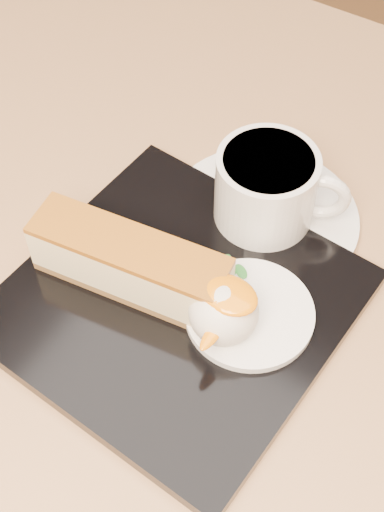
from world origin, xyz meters
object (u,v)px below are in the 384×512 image
Objects in this scene: cheesecake at (130,264)px; saucer at (262,219)px; ice_cream_scoop at (223,311)px; table at (144,391)px; dessert_plate at (177,303)px; coffee_cup at (268,188)px.

cheesecake is 0.96× the size of saucer.
ice_cream_scoop reaches higher than saucer.
table is 17.00× the size of ice_cream_scoop.
coffee_cup is (0.02, 0.10, 0.04)m from dessert_plate.
table is 0.20m from ice_cream_scoop.
coffee_cup reaches higher than saucer.
dessert_plate is at bearing -97.68° from saucer.
table is at bearing -164.81° from dessert_plate.
coffee_cup is (-0.02, 0.11, 0.01)m from ice_cream_scoop.
dessert_plate is at bearing 172.87° from ice_cream_scoop.
ice_cream_scoop is at bearing -7.13° from dessert_plate.
ice_cream_scoop is (0.04, -0.00, 0.03)m from dessert_plate.
table is at bearing -113.11° from saucer.
cheesecake is 0.12m from saucer.
ice_cream_scoop reaches higher than cheesecake.
dessert_plate reaches higher than saucer.
coffee_cup is at bearing 57.64° from cheesecake.
cheesecake is 0.08m from ice_cream_scoop.
saucer is at bearing 66.89° from table.
cheesecake is at bearing -114.64° from saucer.
coffee_cup is (0.00, 0.00, 0.04)m from saucer.
saucer is at bearing 180.00° from coffee_cup.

